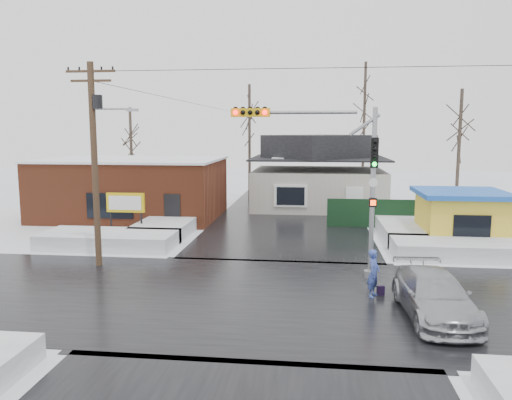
# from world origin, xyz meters

# --- Properties ---
(ground) EXTENTS (120.00, 120.00, 0.00)m
(ground) POSITION_xyz_m (0.00, 0.00, 0.00)
(ground) COLOR white
(ground) RESTS_ON ground
(road_ns) EXTENTS (10.00, 120.00, 0.02)m
(road_ns) POSITION_xyz_m (0.00, 0.00, 0.01)
(road_ns) COLOR black
(road_ns) RESTS_ON ground
(road_ew) EXTENTS (120.00, 10.00, 0.02)m
(road_ew) POSITION_xyz_m (0.00, 0.00, 0.01)
(road_ew) COLOR black
(road_ew) RESTS_ON ground
(snowbank_nw) EXTENTS (7.00, 3.00, 0.80)m
(snowbank_nw) POSITION_xyz_m (-9.00, 7.00, 0.40)
(snowbank_nw) COLOR white
(snowbank_nw) RESTS_ON ground
(snowbank_ne) EXTENTS (7.00, 3.00, 0.80)m
(snowbank_ne) POSITION_xyz_m (9.00, 7.00, 0.40)
(snowbank_ne) COLOR white
(snowbank_ne) RESTS_ON ground
(snowbank_nside_w) EXTENTS (3.00, 8.00, 0.80)m
(snowbank_nside_w) POSITION_xyz_m (-7.00, 12.00, 0.40)
(snowbank_nside_w) COLOR white
(snowbank_nside_w) RESTS_ON ground
(snowbank_nside_e) EXTENTS (3.00, 8.00, 0.80)m
(snowbank_nside_e) POSITION_xyz_m (7.00, 12.00, 0.40)
(snowbank_nside_e) COLOR white
(snowbank_nside_e) RESTS_ON ground
(traffic_signal) EXTENTS (6.05, 0.68, 7.00)m
(traffic_signal) POSITION_xyz_m (2.43, 2.97, 4.54)
(traffic_signal) COLOR gray
(traffic_signal) RESTS_ON ground
(utility_pole) EXTENTS (3.15, 0.44, 9.00)m
(utility_pole) POSITION_xyz_m (-7.93, 3.50, 5.11)
(utility_pole) COLOR #382619
(utility_pole) RESTS_ON ground
(brick_building) EXTENTS (12.20, 8.20, 4.12)m
(brick_building) POSITION_xyz_m (-11.00, 15.99, 2.08)
(brick_building) COLOR brown
(brick_building) RESTS_ON ground
(marquee_sign) EXTENTS (2.20, 0.21, 2.55)m
(marquee_sign) POSITION_xyz_m (-9.00, 9.49, 1.92)
(marquee_sign) COLOR black
(marquee_sign) RESTS_ON ground
(house) EXTENTS (10.40, 8.40, 5.76)m
(house) POSITION_xyz_m (2.00, 22.00, 2.62)
(house) COLOR beige
(house) RESTS_ON ground
(kiosk) EXTENTS (4.60, 4.60, 2.88)m
(kiosk) POSITION_xyz_m (9.50, 9.99, 1.46)
(kiosk) COLOR yellow
(kiosk) RESTS_ON ground
(fence) EXTENTS (8.00, 0.12, 1.80)m
(fence) POSITION_xyz_m (6.50, 14.00, 0.90)
(fence) COLOR black
(fence) RESTS_ON ground
(tree_far_left) EXTENTS (3.00, 3.00, 10.00)m
(tree_far_left) POSITION_xyz_m (-4.00, 26.00, 7.95)
(tree_far_left) COLOR #332821
(tree_far_left) RESTS_ON ground
(tree_far_mid) EXTENTS (3.00, 3.00, 12.00)m
(tree_far_mid) POSITION_xyz_m (6.00, 28.00, 9.54)
(tree_far_mid) COLOR #332821
(tree_far_mid) RESTS_ON ground
(tree_far_right) EXTENTS (3.00, 3.00, 9.00)m
(tree_far_right) POSITION_xyz_m (12.00, 20.00, 7.16)
(tree_far_right) COLOR #332821
(tree_far_right) RESTS_ON ground
(tree_far_west) EXTENTS (3.00, 3.00, 8.00)m
(tree_far_west) POSITION_xyz_m (-14.00, 24.00, 6.36)
(tree_far_west) COLOR #332821
(tree_far_west) RESTS_ON ground
(pedestrian) EXTENTS (0.64, 0.76, 1.76)m
(pedestrian) POSITION_xyz_m (3.85, 0.56, 0.88)
(pedestrian) COLOR #3B4FA6
(pedestrian) RESTS_ON ground
(car) EXTENTS (2.29, 5.06, 1.44)m
(car) POSITION_xyz_m (5.59, -1.24, 0.72)
(car) COLOR #ABACB2
(car) RESTS_ON ground
(shopping_bag) EXTENTS (0.30, 0.16, 0.35)m
(shopping_bag) POSITION_xyz_m (4.15, 0.73, 0.17)
(shopping_bag) COLOR black
(shopping_bag) RESTS_ON ground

